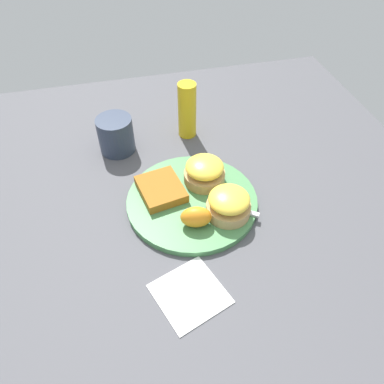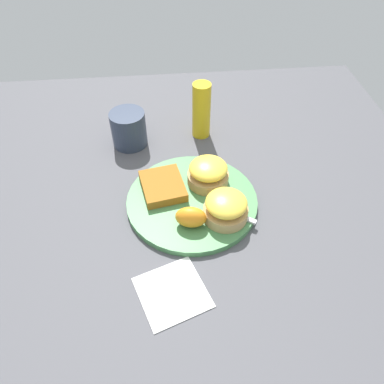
{
  "view_description": "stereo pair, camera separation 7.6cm",
  "coord_description": "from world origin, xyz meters",
  "views": [
    {
      "loc": [
        -0.51,
        0.13,
        0.58
      ],
      "look_at": [
        0.0,
        0.0,
        0.03
      ],
      "focal_mm": 35.0,
      "sensor_mm": 36.0,
      "label": 1
    },
    {
      "loc": [
        -0.53,
        0.05,
        0.58
      ],
      "look_at": [
        0.0,
        0.0,
        0.03
      ],
      "focal_mm": 35.0,
      "sensor_mm": 36.0,
      "label": 2
    }
  ],
  "objects": [
    {
      "name": "hashbrown_patty",
      "position": [
        0.03,
        0.06,
        0.02
      ],
      "size": [
        0.11,
        0.1,
        0.02
      ],
      "primitive_type": "cube",
      "rotation": [
        0.0,
        0.0,
        0.18
      ],
      "color": "#9D5F1D",
      "rests_on": "plate"
    },
    {
      "name": "plate",
      "position": [
        0.0,
        0.0,
        0.01
      ],
      "size": [
        0.27,
        0.27,
        0.01
      ],
      "primitive_type": "cylinder",
      "color": "#47844C",
      "rests_on": "ground_plane"
    },
    {
      "name": "cup",
      "position": [
        0.22,
        0.13,
        0.04
      ],
      "size": [
        0.11,
        0.08,
        0.09
      ],
      "color": "#2D384C",
      "rests_on": "ground_plane"
    },
    {
      "name": "orange_wedge",
      "position": [
        -0.07,
        0.01,
        0.04
      ],
      "size": [
        0.05,
        0.07,
        0.04
      ],
      "primitive_type": "ellipsoid",
      "rotation": [
        0.0,
        0.0,
        1.38
      ],
      "color": "orange",
      "rests_on": "plate"
    },
    {
      "name": "sandwich_benedict_left",
      "position": [
        -0.05,
        -0.06,
        0.04
      ],
      "size": [
        0.09,
        0.09,
        0.06
      ],
      "color": "tan",
      "rests_on": "plate"
    },
    {
      "name": "condiment_bottle",
      "position": [
        0.23,
        -0.05,
        0.07
      ],
      "size": [
        0.04,
        0.04,
        0.14
      ],
      "primitive_type": "cylinder",
      "color": "gold",
      "rests_on": "ground_plane"
    },
    {
      "name": "napkin",
      "position": [
        -0.2,
        0.05,
        0.0
      ],
      "size": [
        0.14,
        0.14,
        0.0
      ],
      "primitive_type": "cube",
      "rotation": [
        0.0,
        0.0,
        0.34
      ],
      "color": "white",
      "rests_on": "ground_plane"
    },
    {
      "name": "fork",
      "position": [
        -0.01,
        -0.02,
        0.02
      ],
      "size": [
        0.12,
        0.18,
        0.0
      ],
      "color": "silver",
      "rests_on": "plate"
    },
    {
      "name": "ground_plane",
      "position": [
        0.0,
        0.0,
        0.0
      ],
      "size": [
        1.1,
        1.1,
        0.0
      ],
      "primitive_type": "plane",
      "color": "#4C4C51"
    },
    {
      "name": "sandwich_benedict_right",
      "position": [
        0.05,
        -0.04,
        0.04
      ],
      "size": [
        0.09,
        0.09,
        0.06
      ],
      "color": "tan",
      "rests_on": "plate"
    }
  ]
}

